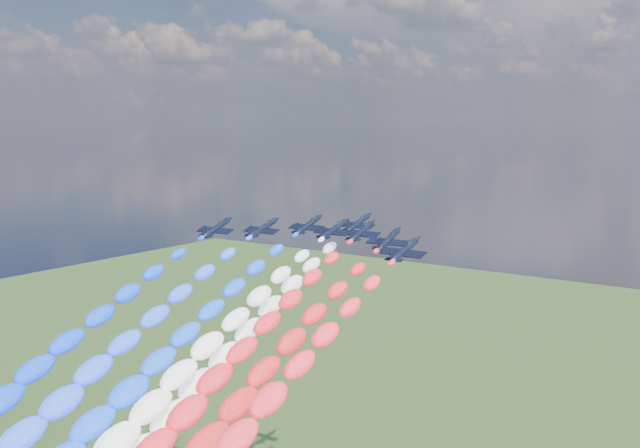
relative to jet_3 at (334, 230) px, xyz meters
The scene contains 15 objects.
jet_0 28.14m from the jet_3, 150.21° to the right, with size 9.45×12.67×2.79m, color black, non-canonical shape.
trail_0 76.84m from the jet_3, 109.69° to the right, with size 6.70×105.02×54.40m, color #0C39E1, non-canonical shape.
jet_1 17.07m from the jet_3, 153.12° to the right, with size 9.45×12.67×2.79m, color black, non-canonical shape.
trail_1 68.74m from the jet_3, 103.80° to the right, with size 6.70×105.02×54.40m, color blue, non-canonical shape.
jet_2 9.70m from the jet_3, 164.45° to the left, with size 9.45×12.67×2.79m, color black, non-canonical shape.
trail_2 58.38m from the jet_3, 100.25° to the right, with size 6.70×105.02×54.40m, color blue, non-canonical shape.
jet_3 is the anchor object (origin of this frame).
trail_3 59.97m from the jet_3, 90.00° to the right, with size 6.70×105.02×54.40m, color white, non-canonical shape.
jet_4 12.54m from the jet_3, 94.81° to the left, with size 9.45×12.67×2.79m, color black, non-canonical shape.
trail_4 48.96m from the jet_3, 91.44° to the right, with size 6.70×105.02×54.40m, color white, non-canonical shape.
jet_5 7.08m from the jet_3, 11.52° to the left, with size 9.45×12.67×2.79m, color black, non-canonical shape.
trail_5 59.10m from the jet_3, 82.52° to the right, with size 6.70×105.02×54.40m, color red, non-canonical shape.
jet_6 18.91m from the jet_3, 17.11° to the right, with size 9.45×12.67×2.79m, color black, non-canonical shape.
trail_6 67.51m from the jet_3, 73.19° to the right, with size 6.70×105.02×54.40m, color red, non-canonical shape.
jet_7 31.24m from the jet_3, 29.37° to the right, with size 9.45×12.67×2.79m, color black, non-canonical shape.
Camera 1 is at (97.05, -135.23, 115.07)m, focal length 42.01 mm.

